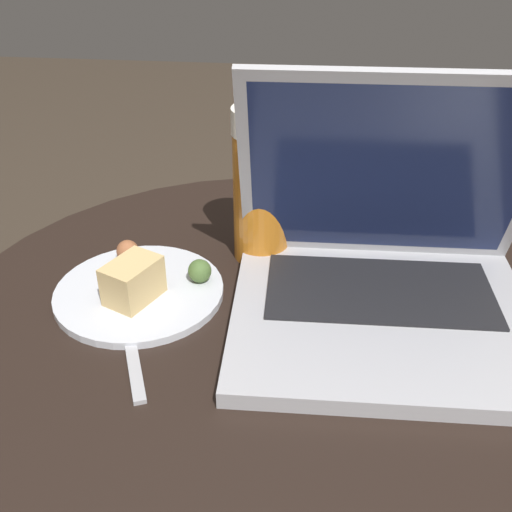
% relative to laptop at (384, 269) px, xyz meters
% --- Properties ---
extents(table, '(0.74, 0.74, 0.48)m').
position_rel_laptop_xyz_m(table, '(-0.12, -0.03, -0.15)').
color(table, '#9E9EA3').
rests_on(table, ground_plane).
extents(laptop, '(0.32, 0.27, 0.26)m').
position_rel_laptop_xyz_m(laptop, '(0.00, 0.00, 0.00)').
color(laptop, '#B2B2B7').
rests_on(laptop, table).
extents(beer_glass, '(0.07, 0.07, 0.19)m').
position_rel_laptop_xyz_m(beer_glass, '(-0.14, 0.10, 0.04)').
color(beer_glass, '#C6701E').
rests_on(beer_glass, table).
extents(snack_plate, '(0.19, 0.19, 0.05)m').
position_rel_laptop_xyz_m(snack_plate, '(-0.27, -0.00, -0.04)').
color(snack_plate, silver).
rests_on(snack_plate, table).
extents(fork, '(0.09, 0.19, 0.01)m').
position_rel_laptop_xyz_m(fork, '(-0.27, -0.06, -0.05)').
color(fork, '#B2B2B7').
rests_on(fork, table).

